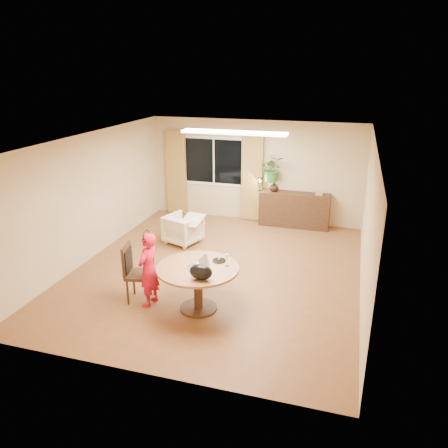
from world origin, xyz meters
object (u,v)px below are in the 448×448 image
Objects in this scene: dining_table at (198,276)px; child at (149,270)px; sideboard at (294,210)px; dining_chair at (140,273)px; armchair at (183,229)px.

child is at bearing -174.65° from dining_table.
dining_table is 0.78× the size of sideboard.
dining_chair is 2.68m from armchair.
dining_chair reaches higher than dining_table.
child reaches higher than sideboard.
armchair is at bearing 116.53° from dining_table.
dining_chair is 0.26m from child.
dining_table is 1.32× the size of dining_chair.
dining_table is at bearing -101.96° from sideboard.
child is 1.76× the size of armchair.
child is at bearing -111.50° from sideboard.
dining_chair is at bearing 179.88° from dining_table.
dining_table is at bearing 134.70° from armchair.
dining_chair is 4.92m from sideboard.
child reaches higher than dining_table.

